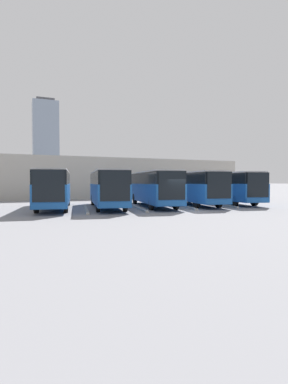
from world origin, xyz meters
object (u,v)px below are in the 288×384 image
bus_0 (227,186)px  bus_2 (153,187)px  bus_4 (54,188)px  bus_3 (107,187)px  bus_1 (193,187)px

bus_0 → bus_2: same height
bus_0 → bus_4: bearing=8.0°
bus_0 → bus_3: same height
bus_3 → bus_4: same height
bus_0 → bus_2: bearing=12.8°
bus_0 → bus_4: (17.59, -0.52, 0.00)m
bus_3 → bus_2: bearing=-172.4°
bus_0 → bus_1: (4.40, 0.35, 0.00)m
bus_1 → bus_4: same height
bus_2 → bus_1: bearing=-168.7°
bus_0 → bus_1: size_ratio=1.00×
bus_2 → bus_4: size_ratio=1.00×
bus_1 → bus_2: (4.40, 0.12, 0.00)m
bus_0 → bus_3: (13.19, 0.31, 0.00)m
bus_1 → bus_0: bearing=-165.7°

